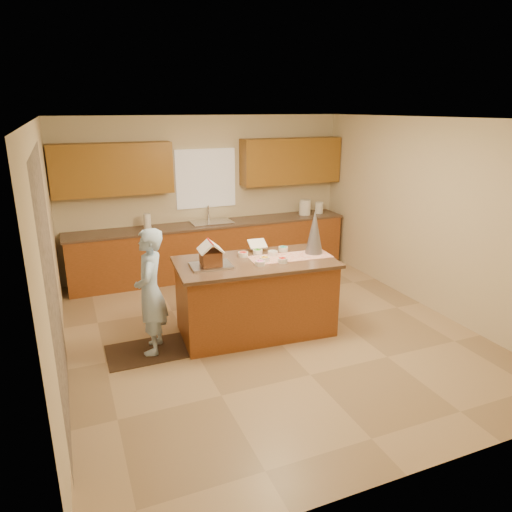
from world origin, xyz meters
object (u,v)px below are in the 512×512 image
boy (150,292)px  gingerbread_house (211,256)px  island_base (255,298)px  tinsel_tree (314,232)px

boy → gingerbread_house: 0.82m
island_base → boy: boy is taller
island_base → boy: size_ratio=1.26×
tinsel_tree → gingerbread_house: tinsel_tree is taller
island_base → gingerbread_house: size_ratio=6.02×
island_base → tinsel_tree: tinsel_tree is taller
tinsel_tree → boy: tinsel_tree is taller
island_base → boy: (-1.33, -0.02, 0.30)m
island_base → gingerbread_house: 0.87m
tinsel_tree → gingerbread_house: (-1.42, -0.00, -0.15)m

